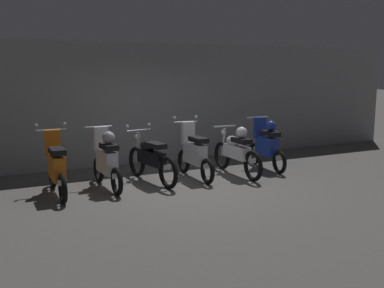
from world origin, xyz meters
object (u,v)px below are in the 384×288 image
motorbike_slot_2 (151,158)px  motorbike_slot_4 (237,151)px  motorbike_slot_0 (56,167)px  motorbike_slot_3 (194,153)px  motorbike_slot_1 (106,160)px  motorbike_slot_5 (266,145)px

motorbike_slot_2 → motorbike_slot_4: size_ratio=1.00×
motorbike_slot_0 → motorbike_slot_2: bearing=4.6°
motorbike_slot_4 → motorbike_slot_2: bearing=173.0°
motorbike_slot_3 → motorbike_slot_1: bearing=-179.2°
motorbike_slot_0 → motorbike_slot_2: (1.91, 0.15, -0.04)m
motorbike_slot_1 → motorbike_slot_4: (2.87, -0.14, -0.04)m
motorbike_slot_1 → motorbike_slot_5: same height
motorbike_slot_1 → motorbike_slot_5: size_ratio=1.00×
motorbike_slot_0 → motorbike_slot_4: 3.82m
motorbike_slot_0 → motorbike_slot_2: motorbike_slot_0 is taller
motorbike_slot_5 → motorbike_slot_4: bearing=-166.0°
motorbike_slot_1 → motorbike_slot_4: size_ratio=0.86×
motorbike_slot_1 → motorbike_slot_3: motorbike_slot_3 is taller
motorbike_slot_0 → motorbike_slot_2: size_ratio=0.87×
motorbike_slot_1 → motorbike_slot_2: size_ratio=0.87×
motorbike_slot_0 → motorbike_slot_5: bearing=1.9°
motorbike_slot_2 → motorbike_slot_4: motorbike_slot_2 is taller
motorbike_slot_1 → motorbike_slot_5: (3.82, 0.10, 0.00)m
motorbike_slot_4 → motorbike_slot_5: motorbike_slot_5 is taller
motorbike_slot_2 → motorbike_slot_5: motorbike_slot_5 is taller
motorbike_slot_3 → motorbike_slot_5: size_ratio=1.00×
motorbike_slot_0 → motorbike_slot_5: (4.78, 0.16, 0.04)m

